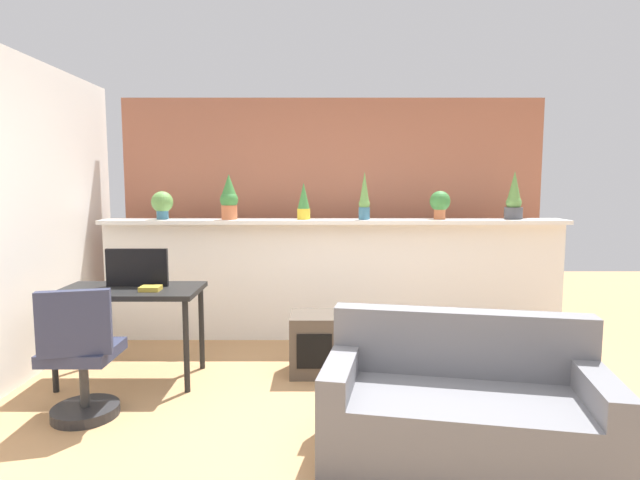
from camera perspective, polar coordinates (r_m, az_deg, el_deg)
The scene contains 16 objects.
ground_plane at distance 3.51m, azimuth 2.47°, elevation -20.41°, with size 12.00×12.00×0.00m, color tan.
divider_wall at distance 5.23m, azimuth 1.57°, elevation -4.58°, with size 4.59×0.16×1.18m, color white.
plant_shelf at distance 5.11m, azimuth 1.61°, elevation 2.08°, with size 4.59×0.37×0.04m, color white.
brick_wall_behind at distance 5.74m, azimuth 1.43°, elevation 3.03°, with size 4.59×0.10×2.50m, color #AD664C.
potted_plant_0 at distance 5.34m, azimuth -17.07°, elevation 3.90°, with size 0.21×0.21×0.28m.
potted_plant_1 at distance 5.15m, azimuth -10.02°, elevation 4.65°, with size 0.18×0.18×0.45m.
potted_plant_2 at distance 5.10m, azimuth -1.79°, elevation 4.28°, with size 0.13×0.13×0.36m.
potted_plant_3 at distance 5.08m, azimuth 4.98°, elevation 4.65°, with size 0.11×0.11×0.47m.
potted_plant_4 at distance 5.26m, azimuth 13.20°, elevation 4.03°, with size 0.20×0.20×0.28m.
potted_plant_5 at distance 5.48m, azimuth 20.75°, elevation 4.26°, with size 0.18×0.18×0.48m.
desk at distance 4.38m, azimuth -20.25°, elevation -6.12°, with size 1.10×0.60×0.75m.
tv_monitor at distance 4.40m, azimuth -19.60°, elevation -2.89°, with size 0.49×0.04×0.31m, color black.
office_chair at distance 3.84m, azimuth -24.94°, elevation -12.34°, with size 0.49×0.49×0.91m.
side_cube_shelf at distance 4.36m, azimuth -0.57°, elevation -11.44°, with size 0.40×0.41×0.50m.
book_on_desk at distance 4.20m, azimuth -18.25°, elevation -5.12°, with size 0.15×0.13×0.04m, color gold.
couch at distance 3.22m, azimuth 15.52°, elevation -17.62°, with size 1.68×1.04×0.80m.
Camera 1 is at (-0.14, -3.13, 1.58)m, focal length 28.84 mm.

